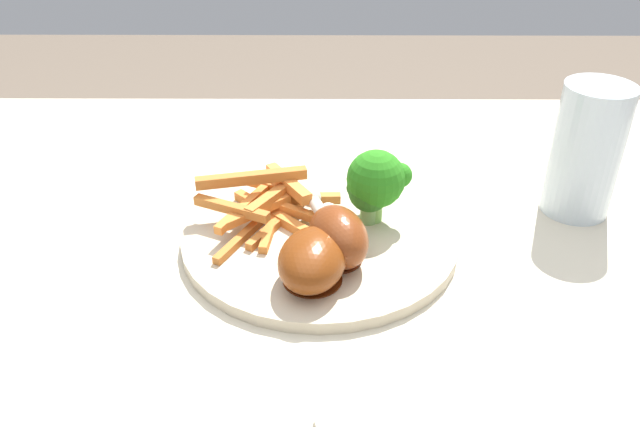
# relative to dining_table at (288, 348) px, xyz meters

# --- Properties ---
(dining_table) EXTENTS (1.17, 0.80, 0.70)m
(dining_table) POSITION_rel_dining_table_xyz_m (0.00, 0.00, 0.00)
(dining_table) COLOR beige
(dining_table) RESTS_ON ground_plane
(dinner_plate) EXTENTS (0.26, 0.26, 0.01)m
(dinner_plate) POSITION_rel_dining_table_xyz_m (0.03, 0.05, 0.10)
(dinner_plate) COLOR beige
(dinner_plate) RESTS_ON dining_table
(broccoli_floret_front) EXTENTS (0.05, 0.05, 0.06)m
(broccoli_floret_front) POSITION_rel_dining_table_xyz_m (0.08, 0.06, 0.14)
(broccoli_floret_front) COLOR #7DAA5D
(broccoli_floret_front) RESTS_ON dinner_plate
(broccoli_floret_middle) EXTENTS (0.06, 0.07, 0.07)m
(broccoli_floret_middle) POSITION_rel_dining_table_xyz_m (0.09, 0.07, 0.15)
(broccoli_floret_middle) COLOR #82BE56
(broccoli_floret_middle) RESTS_ON dinner_plate
(carrot_fries_pile) EXTENTS (0.14, 0.13, 0.04)m
(carrot_fries_pile) POSITION_rel_dining_table_xyz_m (-0.02, 0.07, 0.13)
(carrot_fries_pile) COLOR orange
(carrot_fries_pile) RESTS_ON dinner_plate
(chicken_drumstick_near) EXTENTS (0.07, 0.13, 0.04)m
(chicken_drumstick_near) POSITION_rel_dining_table_xyz_m (0.03, -0.03, 0.13)
(chicken_drumstick_near) COLOR #521F09
(chicken_drumstick_near) RESTS_ON dinner_plate
(chicken_drumstick_far) EXTENTS (0.07, 0.12, 0.05)m
(chicken_drumstick_far) POSITION_rel_dining_table_xyz_m (0.05, 0.01, 0.13)
(chicken_drumstick_far) COLOR #541F0C
(chicken_drumstick_far) RESTS_ON dinner_plate
(water_glass) EXTENTS (0.07, 0.07, 0.14)m
(water_glass) POSITION_rel_dining_table_xyz_m (0.29, 0.11, 0.16)
(water_glass) COLOR silver
(water_glass) RESTS_ON dining_table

